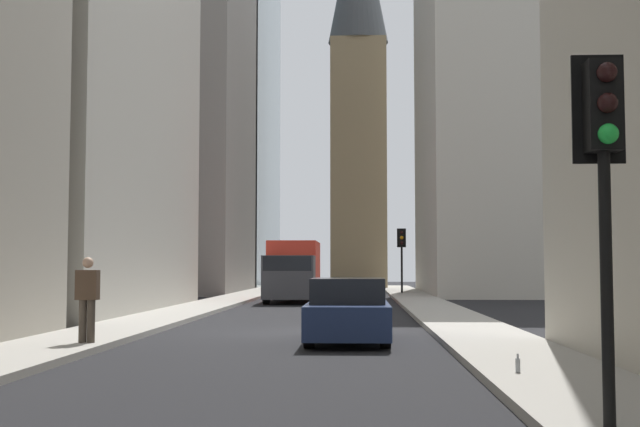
% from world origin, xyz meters
% --- Properties ---
extents(ground_plane, '(135.00, 135.00, 0.00)m').
position_xyz_m(ground_plane, '(0.00, 0.00, 0.00)').
color(ground_plane, black).
extents(sidewalk_right, '(90.00, 2.20, 0.14)m').
position_xyz_m(sidewalk_right, '(0.00, 4.50, 0.07)').
color(sidewalk_right, '#A8A399').
rests_on(sidewalk_right, ground_plane).
extents(sidewalk_left, '(90.00, 2.20, 0.14)m').
position_xyz_m(sidewalk_left, '(0.00, -4.50, 0.07)').
color(sidewalk_left, '#A8A399').
rests_on(sidewalk_left, ground_plane).
extents(building_left_far, '(15.45, 10.00, 26.87)m').
position_xyz_m(building_left_far, '(28.31, -10.60, 13.44)').
color(building_left_far, '#B7B2A5').
rests_on(building_left_far, ground_plane).
extents(building_right_midfar, '(15.49, 10.50, 22.32)m').
position_xyz_m(building_right_midfar, '(8.34, 10.59, 11.17)').
color(building_right_midfar, '#B7B2A5').
rests_on(building_right_midfar, ground_plane).
extents(building_right_far, '(13.89, 10.50, 30.61)m').
position_xyz_m(building_right_far, '(30.66, 10.59, 15.32)').
color(building_right_far, gray).
rests_on(building_right_far, ground_plane).
extents(church_spire, '(4.51, 4.51, 30.18)m').
position_xyz_m(church_spire, '(40.19, -1.71, 15.79)').
color(church_spire, '#9E8966').
rests_on(church_spire, ground_plane).
extents(delivery_truck, '(6.46, 2.25, 2.84)m').
position_xyz_m(delivery_truck, '(17.50, 1.40, 1.46)').
color(delivery_truck, red).
rests_on(delivery_truck, ground_plane).
extents(sedan_navy, '(4.30, 1.78, 1.42)m').
position_xyz_m(sedan_navy, '(-2.48, -1.40, 0.66)').
color(sedan_navy, navy).
rests_on(sedan_navy, ground_plane).
extents(traffic_light_foreground, '(0.43, 0.52, 3.66)m').
position_xyz_m(traffic_light_foreground, '(-12.61, -4.03, 2.83)').
color(traffic_light_foreground, black).
rests_on(traffic_light_foreground, sidewalk_left).
extents(traffic_light_midblock, '(0.43, 0.52, 3.74)m').
position_xyz_m(traffic_light_midblock, '(27.11, -4.18, 2.88)').
color(traffic_light_midblock, black).
rests_on(traffic_light_midblock, sidewalk_left).
extents(pedestrian, '(0.26, 0.44, 1.72)m').
position_xyz_m(pedestrian, '(-4.30, 3.85, 1.08)').
color(pedestrian, '#473D33').
rests_on(pedestrian, sidewalk_right).
extents(discarded_bottle, '(0.07, 0.07, 0.27)m').
position_xyz_m(discarded_bottle, '(-8.57, -3.94, 0.25)').
color(discarded_bottle, '#999EA3').
rests_on(discarded_bottle, sidewalk_left).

